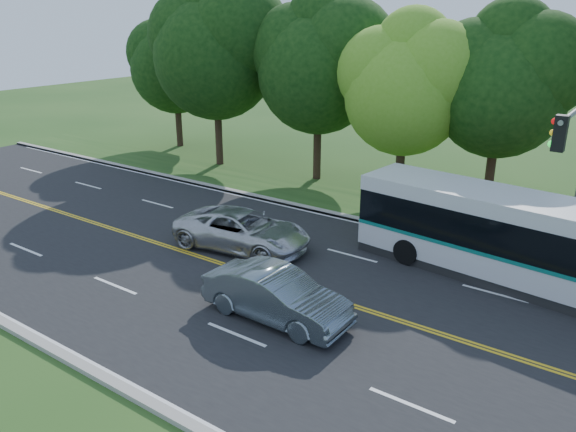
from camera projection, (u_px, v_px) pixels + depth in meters
The scene contains 10 objects.
ground at pixel (314, 294), 18.97m from camera, with size 120.00×120.00×0.00m, color #234818.
road at pixel (314, 294), 18.97m from camera, with size 60.00×14.00×0.02m, color black.
curb_north at pixel (403, 229), 24.45m from camera, with size 60.00×0.30×0.15m, color #9D988D.
curb_south at pixel (154, 406), 13.44m from camera, with size 60.00×0.30×0.15m, color #9D988D.
grass_verge at pixel (419, 218), 25.88m from camera, with size 60.00×4.00×0.10m, color #234818.
lane_markings at pixel (312, 293), 19.01m from camera, with size 57.60×13.82×0.00m.
tree_row at pixel (359, 59), 28.80m from camera, with size 44.70×9.10×13.84m.
transit_bus at pixel (523, 243), 19.19m from camera, with size 12.03×3.83×3.09m.
sedan at pixel (276, 295), 17.16m from camera, with size 1.67×4.79×1.58m, color slate.
suv at pixel (242, 230), 22.38m from camera, with size 2.55×5.54×1.54m, color silver.
Camera 1 is at (9.00, -14.38, 8.94)m, focal length 35.00 mm.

